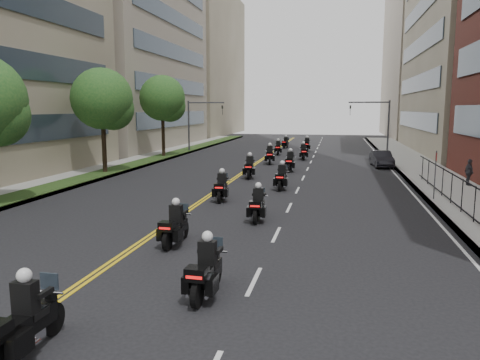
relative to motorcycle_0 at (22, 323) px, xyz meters
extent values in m
cube|color=gray|center=(12.51, 24.85, -0.61)|extent=(4.00, 90.00, 0.15)
cube|color=gray|center=(-11.49, 24.85, -0.61)|extent=(4.00, 90.00, 0.15)
cube|color=#223C16|center=(-10.69, 24.85, -0.52)|extent=(2.00, 90.00, 0.04)
cube|color=#333F4C|center=(14.46, 47.85, 2.81)|extent=(0.12, 24.08, 1.80)
cube|color=#333F4C|center=(14.46, 47.85, 6.81)|extent=(0.12, 24.08, 1.80)
cube|color=#333F4C|center=(14.46, 47.85, 10.81)|extent=(0.12, 24.08, 1.80)
cube|color=#333F4C|center=(14.46, 47.85, 14.81)|extent=(0.12, 24.08, 1.80)
cube|color=gray|center=(22.01, 77.85, 12.31)|extent=(15.00, 28.00, 26.00)
cube|color=#333F4C|center=(-13.44, 16.85, 2.81)|extent=(0.12, 25.80, 1.80)
cube|color=gray|center=(-21.49, 47.85, 16.31)|extent=(16.00, 28.00, 34.00)
cube|color=#333F4C|center=(-13.44, 47.85, 2.81)|extent=(0.12, 24.08, 1.80)
cube|color=#333F4C|center=(-13.44, 47.85, 6.81)|extent=(0.12, 24.08, 1.80)
cube|color=#333F4C|center=(-13.44, 47.85, 10.81)|extent=(0.12, 24.08, 1.80)
cube|color=#333F4C|center=(-13.44, 47.85, 14.81)|extent=(0.12, 24.08, 1.80)
cube|color=gray|center=(-21.49, 77.85, 12.31)|extent=(16.00, 28.00, 26.00)
cylinder|color=black|center=(-10.69, 23.85, 1.87)|extent=(0.32, 0.32, 5.11)
sphere|color=#1B521F|center=(-10.69, 23.85, 4.79)|extent=(4.40, 4.40, 4.40)
sphere|color=#1B521F|center=(-10.09, 24.25, 4.06)|extent=(3.08, 3.08, 3.08)
cylinder|color=black|center=(-10.69, 35.85, 2.01)|extent=(0.32, 0.32, 5.39)
sphere|color=#1B521F|center=(-10.69, 35.85, 5.09)|extent=(4.40, 4.40, 4.40)
sphere|color=#1B521F|center=(-10.09, 36.25, 4.32)|extent=(3.08, 3.08, 3.08)
cylinder|color=#3F3F44|center=(11.01, 41.85, 2.11)|extent=(0.18, 0.18, 5.60)
cylinder|color=#3F3F44|center=(9.01, 41.85, 4.71)|extent=(4.00, 0.14, 0.14)
imported|color=black|center=(7.21, 41.85, 3.91)|extent=(0.16, 0.20, 1.00)
cylinder|color=#3F3F44|center=(-9.99, 41.85, 2.11)|extent=(0.18, 0.18, 5.60)
cylinder|color=#3F3F44|center=(-7.99, 41.85, 4.71)|extent=(4.00, 0.14, 0.14)
imported|color=black|center=(-6.19, 41.85, 3.91)|extent=(0.16, 0.20, 1.00)
cylinder|color=black|center=(0.02, 0.91, -0.34)|extent=(0.16, 0.71, 0.70)
cube|color=black|center=(0.00, 0.08, -0.05)|extent=(0.47, 1.41, 0.41)
cube|color=silver|center=(0.00, 0.14, -0.29)|extent=(0.41, 0.58, 0.31)
cube|color=black|center=(0.00, 0.14, 0.47)|extent=(0.46, 0.30, 0.64)
sphere|color=silver|center=(0.00, 0.15, 0.91)|extent=(0.30, 0.30, 0.30)
cylinder|color=black|center=(2.66, 2.83, -0.35)|extent=(0.17, 0.69, 0.69)
cylinder|color=black|center=(2.72, 4.44, -0.35)|extent=(0.17, 0.69, 0.69)
cube|color=black|center=(2.69, 3.63, -0.06)|extent=(0.47, 1.38, 0.40)
cube|color=silver|center=(2.69, 3.68, -0.30)|extent=(0.40, 0.57, 0.30)
cube|color=black|center=(2.66, 2.83, 0.18)|extent=(0.54, 0.44, 0.32)
cube|color=red|center=(2.66, 2.61, 0.16)|extent=(0.40, 0.04, 0.07)
cube|color=black|center=(2.69, 3.68, 0.44)|extent=(0.45, 0.30, 0.63)
sphere|color=silver|center=(2.69, 3.69, 0.86)|extent=(0.29, 0.29, 0.29)
cylinder|color=black|center=(0.34, 7.06, -0.35)|extent=(0.16, 0.68, 0.68)
cylinder|color=black|center=(0.40, 8.64, -0.35)|extent=(0.16, 0.68, 0.68)
cube|color=black|center=(0.37, 7.85, -0.07)|extent=(0.47, 1.36, 0.40)
cube|color=silver|center=(0.37, 7.90, -0.30)|extent=(0.40, 0.56, 0.30)
cube|color=black|center=(0.34, 7.06, 0.16)|extent=(0.53, 0.44, 0.32)
cube|color=red|center=(0.33, 6.85, 0.14)|extent=(0.40, 0.04, 0.07)
cube|color=black|center=(0.37, 7.90, 0.42)|extent=(0.45, 0.29, 0.62)
sphere|color=silver|center=(0.37, 7.91, 0.84)|extent=(0.29, 0.29, 0.29)
cylinder|color=black|center=(2.67, 11.23, -0.36)|extent=(0.16, 0.67, 0.67)
cylinder|color=black|center=(2.62, 12.80, -0.36)|extent=(0.16, 0.67, 0.67)
cube|color=black|center=(2.64, 12.01, -0.08)|extent=(0.45, 1.34, 0.39)
cube|color=silver|center=(2.64, 12.06, -0.31)|extent=(0.39, 0.55, 0.29)
cube|color=black|center=(2.67, 11.23, 0.15)|extent=(0.52, 0.43, 0.31)
cube|color=red|center=(2.67, 11.02, 0.13)|extent=(0.39, 0.04, 0.07)
cube|color=black|center=(2.64, 12.06, 0.41)|extent=(0.44, 0.29, 0.61)
sphere|color=silver|center=(2.64, 12.07, 0.82)|extent=(0.28, 0.28, 0.28)
cylinder|color=black|center=(0.13, 15.20, -0.35)|extent=(0.20, 0.69, 0.68)
cylinder|color=black|center=(-0.01, 16.80, -0.35)|extent=(0.20, 0.69, 0.68)
cube|color=black|center=(0.06, 16.00, -0.07)|extent=(0.54, 1.39, 0.40)
cube|color=silver|center=(0.05, 16.05, -0.30)|extent=(0.43, 0.59, 0.30)
cube|color=black|center=(0.13, 15.20, 0.18)|extent=(0.56, 0.47, 0.32)
cube|color=red|center=(0.15, 14.99, 0.16)|extent=(0.40, 0.07, 0.07)
cube|color=black|center=(0.05, 16.05, 0.44)|extent=(0.47, 0.32, 0.62)
sphere|color=silver|center=(0.05, 16.06, 0.86)|extent=(0.29, 0.29, 0.29)
cylinder|color=black|center=(2.74, 19.25, -0.34)|extent=(0.16, 0.70, 0.69)
cylinder|color=black|center=(2.78, 20.88, -0.34)|extent=(0.16, 0.70, 0.69)
cube|color=black|center=(2.76, 20.06, -0.06)|extent=(0.46, 1.39, 0.41)
cube|color=silver|center=(2.77, 20.11, -0.29)|extent=(0.40, 0.57, 0.31)
cube|color=black|center=(2.74, 19.25, 0.19)|extent=(0.54, 0.44, 0.33)
cube|color=red|center=(2.74, 19.03, 0.17)|extent=(0.41, 0.04, 0.07)
cube|color=black|center=(2.77, 20.11, 0.45)|extent=(0.46, 0.30, 0.63)
sphere|color=silver|center=(2.77, 20.12, 0.88)|extent=(0.30, 0.30, 0.30)
cylinder|color=black|center=(0.13, 23.35, -0.33)|extent=(0.21, 0.73, 0.72)
cylinder|color=black|center=(-0.03, 25.03, -0.33)|extent=(0.21, 0.73, 0.72)
cube|color=black|center=(0.05, 24.19, -0.03)|extent=(0.57, 1.46, 0.42)
cube|color=silver|center=(0.04, 24.24, -0.28)|extent=(0.45, 0.62, 0.32)
cube|color=black|center=(0.13, 23.35, 0.22)|extent=(0.59, 0.49, 0.34)
cube|color=red|center=(0.15, 23.13, 0.20)|extent=(0.42, 0.07, 0.07)
cube|color=black|center=(0.04, 24.24, 0.49)|extent=(0.49, 0.34, 0.66)
sphere|color=silver|center=(0.04, 24.25, 0.94)|extent=(0.31, 0.31, 0.31)
cylinder|color=black|center=(2.47, 27.43, -0.33)|extent=(0.15, 0.71, 0.71)
cylinder|color=black|center=(2.46, 29.11, -0.33)|extent=(0.15, 0.71, 0.71)
cube|color=black|center=(2.47, 28.27, -0.04)|extent=(0.45, 1.42, 0.42)
cube|color=silver|center=(2.47, 28.32, -0.28)|extent=(0.40, 0.58, 0.32)
cube|color=black|center=(2.47, 27.43, 0.21)|extent=(0.55, 0.44, 0.34)
cube|color=red|center=(2.47, 27.21, 0.19)|extent=(0.42, 0.03, 0.07)
cube|color=black|center=(2.47, 28.32, 0.49)|extent=(0.46, 0.30, 0.65)
sphere|color=silver|center=(2.47, 28.33, 0.93)|extent=(0.30, 0.30, 0.30)
cylinder|color=black|center=(0.38, 31.85, -0.32)|extent=(0.25, 0.76, 0.74)
cylinder|color=black|center=(0.15, 33.58, -0.32)|extent=(0.25, 0.76, 0.74)
cube|color=black|center=(0.26, 32.71, -0.01)|extent=(0.65, 1.52, 0.44)
cube|color=silver|center=(0.26, 32.77, -0.26)|extent=(0.49, 0.65, 0.33)
cube|color=black|center=(0.38, 31.85, 0.25)|extent=(0.62, 0.53, 0.35)
cube|color=red|center=(0.40, 31.62, 0.23)|extent=(0.44, 0.09, 0.08)
cube|color=black|center=(0.26, 32.77, 0.54)|extent=(0.52, 0.37, 0.68)
sphere|color=silver|center=(0.25, 32.78, 1.00)|extent=(0.32, 0.32, 0.32)
cylinder|color=black|center=(3.00, 35.92, -0.34)|extent=(0.23, 0.71, 0.69)
cylinder|color=black|center=(2.78, 37.54, -0.34)|extent=(0.23, 0.71, 0.69)
cube|color=black|center=(2.89, 36.73, -0.06)|extent=(0.61, 1.42, 0.41)
cube|color=silver|center=(2.88, 36.78, -0.29)|extent=(0.46, 0.61, 0.31)
cube|color=black|center=(3.00, 35.92, 0.19)|extent=(0.58, 0.49, 0.33)
cube|color=red|center=(3.03, 35.71, 0.17)|extent=(0.41, 0.08, 0.07)
cube|color=black|center=(2.88, 36.78, 0.45)|extent=(0.48, 0.34, 0.63)
sphere|color=silver|center=(2.88, 36.79, 0.88)|extent=(0.30, 0.30, 0.30)
cylinder|color=black|center=(0.06, 40.06, -0.35)|extent=(0.19, 0.69, 0.68)
cylinder|color=black|center=(-0.05, 41.66, -0.35)|extent=(0.19, 0.69, 0.68)
cube|color=black|center=(0.01, 40.86, -0.07)|extent=(0.52, 1.38, 0.40)
cube|color=silver|center=(0.00, 40.91, -0.30)|extent=(0.42, 0.58, 0.30)
cube|color=black|center=(0.06, 40.06, 0.17)|extent=(0.55, 0.46, 0.32)
cube|color=red|center=(0.08, 39.85, 0.15)|extent=(0.40, 0.06, 0.07)
cube|color=black|center=(0.00, 40.91, 0.44)|extent=(0.46, 0.31, 0.62)
sphere|color=silver|center=(0.00, 40.92, 0.86)|extent=(0.29, 0.29, 0.29)
cylinder|color=black|center=(2.70, 44.55, -0.33)|extent=(0.16, 0.72, 0.72)
cylinder|color=black|center=(2.72, 46.24, -0.33)|extent=(0.16, 0.72, 0.72)
cube|color=black|center=(2.71, 45.39, -0.04)|extent=(0.46, 1.43, 0.42)
cube|color=silver|center=(2.71, 45.45, -0.28)|extent=(0.41, 0.58, 0.32)
cube|color=black|center=(2.70, 44.55, 0.22)|extent=(0.55, 0.45, 0.34)
cube|color=red|center=(2.70, 44.33, 0.20)|extent=(0.42, 0.04, 0.07)
cube|color=black|center=(2.71, 45.45, 0.49)|extent=(0.47, 0.30, 0.65)
sphere|color=silver|center=(2.71, 45.46, 0.93)|extent=(0.31, 0.31, 0.31)
cylinder|color=black|center=(-0.16, 48.37, -0.37)|extent=(0.22, 0.66, 0.65)
cylinder|color=black|center=(0.04, 49.88, -0.37)|extent=(0.22, 0.66, 0.65)
cube|color=black|center=(-0.06, 49.12, -0.10)|extent=(0.57, 1.33, 0.38)
cube|color=silver|center=(-0.05, 49.17, -0.32)|extent=(0.43, 0.57, 0.29)
cube|color=black|center=(-0.16, 48.37, 0.13)|extent=(0.54, 0.46, 0.30)
cube|color=red|center=(-0.19, 48.17, 0.11)|extent=(0.38, 0.08, 0.07)
cube|color=black|center=(-0.05, 49.17, 0.38)|extent=(0.45, 0.32, 0.59)
sphere|color=silver|center=(-0.05, 49.18, 0.77)|extent=(0.28, 0.28, 0.28)
imported|color=black|center=(9.61, 32.46, -0.03)|extent=(1.79, 4.15, 1.33)
imported|color=#38393F|center=(13.83, 22.75, 0.27)|extent=(0.57, 1.00, 1.61)
camera|label=1|loc=(5.83, -7.49, 4.11)|focal=35.00mm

